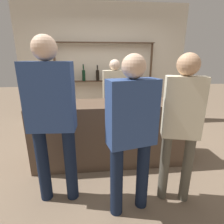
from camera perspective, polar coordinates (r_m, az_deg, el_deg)
name	(u,v)px	position (r m, az deg, el deg)	size (l,w,h in m)	color
ground_plane	(112,159)	(2.98, 0.00, -15.23)	(16.00, 16.00, 0.00)	#7A6651
bar_counter	(112,133)	(2.75, 0.00, -6.73)	(2.35, 0.61, 0.96)	brown
back_wall	(104,66)	(4.42, -2.66, 14.66)	(3.95, 0.12, 2.80)	beige
back_shelf	(105,72)	(4.25, -2.44, 12.95)	(2.30, 0.18, 1.94)	#4C3828
counter_bottle_0	(184,94)	(2.82, 22.59, 5.48)	(0.07, 0.07, 0.32)	black
counter_bottle_1	(166,95)	(2.67, 17.34, 5.37)	(0.08, 0.08, 0.32)	silver
counter_bottle_2	(139,95)	(2.54, 8.71, 5.63)	(0.08, 0.08, 0.34)	black
wine_glass	(138,92)	(2.76, 8.58, 6.47)	(0.07, 0.07, 0.17)	silver
cork_jar	(54,102)	(2.50, -18.42, 3.05)	(0.11, 0.11, 0.12)	silver
customer_center	(132,129)	(1.68, 6.41, -5.43)	(0.50, 0.30, 1.64)	#121C33
server_behind_counter	(115,94)	(3.51, 0.86, 6.03)	(0.46, 0.21, 1.58)	#575347
customer_right	(181,120)	(1.95, 21.75, -2.33)	(0.41, 0.27, 1.65)	#575347
customer_left	(51,113)	(1.90, -19.21, -0.24)	(0.49, 0.24, 1.81)	#121C33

